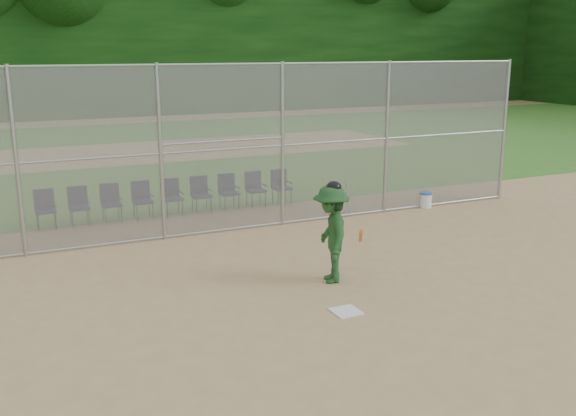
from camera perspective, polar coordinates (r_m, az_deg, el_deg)
name	(u,v)px	position (r m, az deg, el deg)	size (l,w,h in m)	color
ground	(347,300)	(11.44, 5.29, -8.13)	(100.00, 100.00, 0.00)	tan
grass_strip	(135,152)	(28.00, -13.41, 4.83)	(100.00, 100.00, 0.00)	#2E641E
dirt_patch_far	(135,152)	(28.00, -13.41, 4.84)	(24.00, 24.00, 0.00)	tan
backstop_fence	(244,145)	(15.29, -3.93, 5.60)	(16.09, 0.09, 4.00)	gray
treeline	(118,19)	(29.66, -14.84, 15.91)	(81.00, 60.00, 11.00)	black
home_plate	(346,311)	(10.94, 5.17, -9.14)	(0.45, 0.45, 0.02)	silver
batter_at_plate	(331,234)	(12.00, 3.86, -2.28)	(1.13, 1.43, 1.94)	#1C461F
water_cooler	(426,200)	(18.17, 12.15, 0.71)	(0.34, 0.34, 0.43)	white
spare_bats	(338,199)	(17.04, 4.47, 0.81)	(0.66, 0.30, 0.84)	#D84C14
chair_0	(46,210)	(16.66, -20.75, -0.17)	(0.54, 0.52, 0.96)	#0E1234
chair_1	(79,207)	(16.72, -18.07, 0.11)	(0.54, 0.52, 0.96)	#0E1234
chair_2	(112,204)	(16.82, -15.41, 0.38)	(0.54, 0.52, 0.96)	#0E1234
chair_3	(143,201)	(16.95, -12.79, 0.65)	(0.54, 0.52, 0.96)	#0E1234
chair_4	(173,198)	(17.13, -10.22, 0.91)	(0.54, 0.52, 0.96)	#0E1234
chair_5	(201,195)	(17.33, -7.70, 1.16)	(0.54, 0.52, 0.96)	#0E1234
chair_6	(229,192)	(17.57, -5.25, 1.40)	(0.54, 0.52, 0.96)	#0E1234
chair_7	(256,190)	(17.84, -2.86, 1.64)	(0.54, 0.52, 0.96)	#0E1234
chair_8	(282,187)	(18.14, -0.55, 1.86)	(0.54, 0.52, 0.96)	#0E1234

